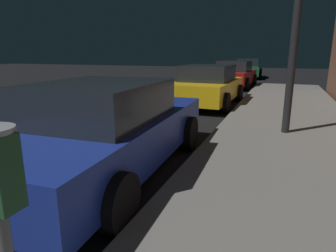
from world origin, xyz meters
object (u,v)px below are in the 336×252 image
Objects in this scene: car_green at (248,68)px; car_red at (234,75)px; parking_meter at (0,214)px; car_yellow_cab at (207,85)px; car_blue at (105,129)px.

car_red is at bearing -90.01° from car_green.
car_yellow_cab is (-1.51, 9.54, -0.52)m from parking_meter.
car_green is at bearing 93.85° from parking_meter.
car_blue is 12.62m from car_red.
car_yellow_cab is 12.85m from car_green.
car_blue is 19.41m from car_green.
car_yellow_cab is at bearing 90.02° from car_blue.
parking_meter is 3.38m from car_blue.
parking_meter reaches higher than car_green.
parking_meter is at bearing -84.48° from car_red.
parking_meter is 9.68m from car_yellow_cab.
car_yellow_cab is 0.94× the size of car_green.
car_red and car_green have the same top height.
parking_meter reaches higher than car_blue.
car_green is at bearing 90.00° from car_yellow_cab.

